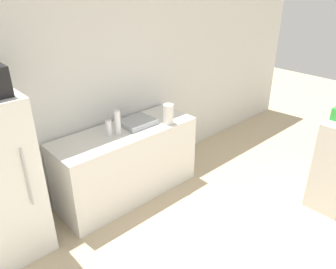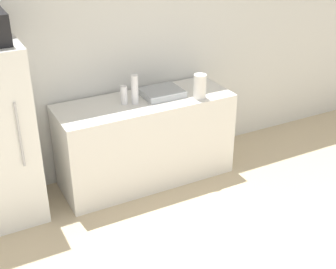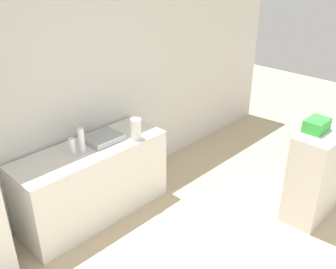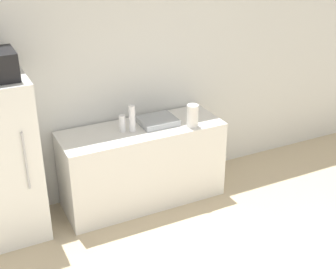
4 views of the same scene
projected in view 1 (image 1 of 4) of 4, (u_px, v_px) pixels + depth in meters
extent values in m
cube|color=silver|center=(82.00, 91.00, 3.58)|extent=(8.00, 0.06, 2.60)
cylinder|color=#B7B7BC|center=(27.00, 178.00, 2.76)|extent=(0.02, 0.02, 0.55)
cube|color=silver|center=(127.00, 163.00, 3.90)|extent=(1.70, 0.62, 0.86)
cube|color=#9EA3A8|center=(137.00, 122.00, 3.83)|extent=(0.38, 0.33, 0.06)
cylinder|color=silver|center=(118.00, 122.00, 3.55)|extent=(0.07, 0.07, 0.28)
cylinder|color=silver|center=(109.00, 128.00, 3.55)|extent=(0.06, 0.06, 0.18)
cylinder|color=white|center=(168.00, 114.00, 3.82)|extent=(0.12, 0.12, 0.24)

